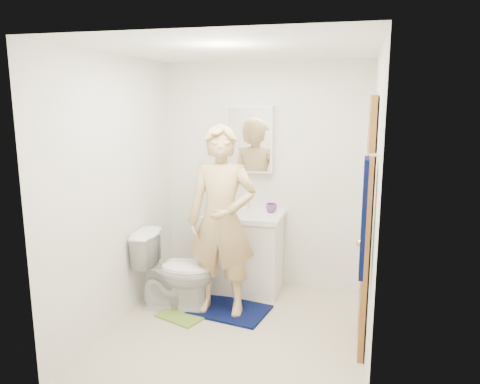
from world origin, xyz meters
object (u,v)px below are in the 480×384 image
towel (364,218)px  soap_dispenser (231,204)px  toilet (175,270)px  man (222,221)px  toothbrush_cup (271,208)px  medicine_cabinet (250,139)px  vanity_cabinet (245,254)px

towel → soap_dispenser: 2.00m
towel → toilet: (-1.73, 0.89, -0.86)m
towel → man: bearing=144.4°
toothbrush_cup → soap_dispenser: bearing=-164.3°
toilet → soap_dispenser: soap_dispenser is taller
towel → toilet: 2.13m
medicine_cabinet → man: 1.07m
vanity_cabinet → soap_dispenser: size_ratio=4.20×
soap_dispenser → medicine_cabinet: bearing=59.5°
medicine_cabinet → towel: medicine_cabinet is taller
toilet → man: (0.47, 0.01, 0.53)m
toilet → vanity_cabinet: bearing=-45.7°
toilet → man: man is taller
vanity_cabinet → soap_dispenser: bearing=-172.5°
medicine_cabinet → toilet: 1.56m
medicine_cabinet → toothbrush_cup: size_ratio=6.00×
vanity_cabinet → medicine_cabinet: medicine_cabinet is taller
toilet → medicine_cabinet: bearing=-36.8°
vanity_cabinet → medicine_cabinet: (0.00, 0.22, 1.20)m
medicine_cabinet → towel: (1.18, -1.71, -0.35)m
man → vanity_cabinet: bearing=81.0°
vanity_cabinet → towel: towel is taller
vanity_cabinet → man: man is taller
vanity_cabinet → toothbrush_cup: bearing=19.9°
towel → toilet: towel is taller
toothbrush_cup → man: man is taller
towel → toothbrush_cup: (-0.92, 1.58, -0.35)m
medicine_cabinet → towel: size_ratio=0.87×
toothbrush_cup → man: (-0.34, -0.68, 0.01)m
medicine_cabinet → toilet: (-0.55, -0.82, -1.21)m
towel → soap_dispenser: size_ratio=4.20×
toilet → toothbrush_cup: (0.81, 0.69, 0.51)m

